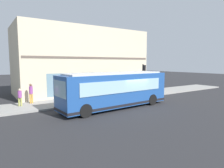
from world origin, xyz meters
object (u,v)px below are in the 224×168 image
object	(u,v)px
fire_hydrant	(113,92)
pedestrian_near_hydrant	(31,92)
city_bus_nearside	(115,90)
pedestrian_by_light_pole	(20,96)
pedestrian_near_building_entrance	(80,92)
newspaper_vending_box	(124,92)
traffic_light_near_corner	(144,74)
pedestrian_walking_along_curb	(159,85)

from	to	relation	value
fire_hydrant	pedestrian_near_hydrant	world-z (taller)	pedestrian_near_hydrant
city_bus_nearside	pedestrian_by_light_pole	world-z (taller)	city_bus_nearside
fire_hydrant	pedestrian_near_building_entrance	xyz separation A→B (m)	(-1.04, 4.65, 0.56)
city_bus_nearside	newspaper_vending_box	xyz separation A→B (m)	(3.93, -3.97, -0.95)
fire_hydrant	traffic_light_near_corner	bearing A→B (deg)	-121.68
fire_hydrant	pedestrian_near_building_entrance	bearing A→B (deg)	102.57
city_bus_nearside	newspaper_vending_box	world-z (taller)	city_bus_nearside
traffic_light_near_corner	fire_hydrant	bearing A→B (deg)	58.32
pedestrian_walking_along_curb	fire_hydrant	bearing A→B (deg)	70.82
pedestrian_near_hydrant	pedestrian_walking_along_curb	bearing A→B (deg)	-99.84
pedestrian_near_hydrant	traffic_light_near_corner	bearing A→B (deg)	-101.56
city_bus_nearside	fire_hydrant	xyz separation A→B (m)	(4.69, -2.98, -1.04)
city_bus_nearside	pedestrian_walking_along_curb	distance (m)	8.88
fire_hydrant	city_bus_nearside	bearing A→B (deg)	147.61
city_bus_nearside	fire_hydrant	distance (m)	5.65
pedestrian_near_building_entrance	pedestrian_walking_along_curb	world-z (taller)	pedestrian_walking_along_curb
city_bus_nearside	traffic_light_near_corner	bearing A→B (deg)	-64.25
traffic_light_near_corner	pedestrian_near_hydrant	xyz separation A→B (m)	(2.41, 11.78, -1.44)
traffic_light_near_corner	pedestrian_near_hydrant	size ratio (longest dim) A/B	1.96
pedestrian_near_hydrant	pedestrian_by_light_pole	xyz separation A→B (m)	(-0.73, 1.06, -0.19)
pedestrian_walking_along_curb	pedestrian_by_light_pole	bearing A→B (deg)	83.50
traffic_light_near_corner	pedestrian_by_light_pole	world-z (taller)	traffic_light_near_corner
pedestrian_near_building_entrance	pedestrian_by_light_pole	xyz separation A→B (m)	(0.89, 5.23, -0.05)
city_bus_nearside	pedestrian_near_hydrant	xyz separation A→B (m)	(5.28, 5.84, -0.34)
city_bus_nearside	pedestrian_by_light_pole	xyz separation A→B (m)	(4.55, 6.90, -0.53)
city_bus_nearside	fire_hydrant	size ratio (longest dim) A/B	13.73
fire_hydrant	newspaper_vending_box	size ratio (longest dim) A/B	0.82
traffic_light_near_corner	newspaper_vending_box	size ratio (longest dim) A/B	3.99
pedestrian_near_hydrant	pedestrian_walking_along_curb	distance (m)	14.47
city_bus_nearside	newspaper_vending_box	bearing A→B (deg)	-45.30
fire_hydrant	pedestrian_near_building_entrance	world-z (taller)	pedestrian_near_building_entrance
city_bus_nearside	pedestrian_by_light_pole	bearing A→B (deg)	56.62
city_bus_nearside	pedestrian_near_building_entrance	size ratio (longest dim) A/B	6.29
city_bus_nearside	fire_hydrant	bearing A→B (deg)	-32.39
traffic_light_near_corner	pedestrian_near_building_entrance	distance (m)	7.81
pedestrian_near_building_entrance	pedestrian_by_light_pole	bearing A→B (deg)	80.36
newspaper_vending_box	fire_hydrant	bearing A→B (deg)	52.37
city_bus_nearside	newspaper_vending_box	size ratio (longest dim) A/B	11.29
pedestrian_walking_along_curb	city_bus_nearside	bearing A→B (deg)	108.41
traffic_light_near_corner	pedestrian_near_hydrant	distance (m)	12.11
traffic_light_near_corner	fire_hydrant	world-z (taller)	traffic_light_near_corner
fire_hydrant	pedestrian_near_hydrant	xyz separation A→B (m)	(0.58, 8.82, 0.70)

